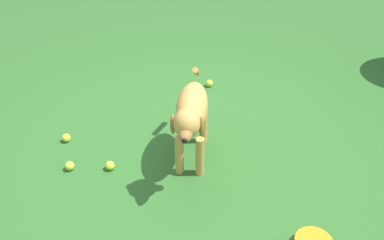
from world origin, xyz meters
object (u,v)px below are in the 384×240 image
at_px(tennis_ball_1, 70,166).
at_px(tennis_ball_3, 110,166).
at_px(dog, 191,113).
at_px(tennis_ball_0, 209,83).
at_px(tennis_ball_2, 66,138).

bearing_deg(tennis_ball_1, tennis_ball_3, -46.59).
relative_size(dog, tennis_ball_0, 11.62).
distance_m(dog, tennis_ball_0, 1.15).
bearing_deg(tennis_ball_2, tennis_ball_3, -86.59).
distance_m(tennis_ball_2, tennis_ball_3, 0.51).
xyz_separation_m(dog, tennis_ball_3, (-0.46, 0.36, -0.38)).
relative_size(tennis_ball_1, tennis_ball_2, 1.00).
bearing_deg(tennis_ball_2, dog, -60.55).
bearing_deg(tennis_ball_3, tennis_ball_1, 133.41).
relative_size(tennis_ball_0, tennis_ball_1, 1.00).
distance_m(dog, tennis_ball_1, 0.95).
xyz_separation_m(tennis_ball_1, tennis_ball_3, (0.20, -0.21, 0.00)).
distance_m(tennis_ball_1, tennis_ball_3, 0.29).
relative_size(dog, tennis_ball_2, 11.62).
relative_size(tennis_ball_0, tennis_ball_3, 1.00).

